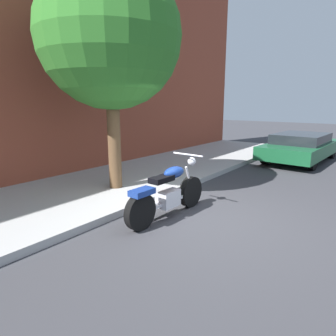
% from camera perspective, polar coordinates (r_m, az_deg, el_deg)
% --- Properties ---
extents(ground_plane, '(60.00, 60.00, 0.00)m').
position_cam_1_polar(ground_plane, '(5.57, 6.94, -9.73)').
color(ground_plane, '#38383D').
extents(sidewalk, '(19.72, 3.36, 0.14)m').
position_cam_1_polar(sidewalk, '(7.40, -13.13, -3.72)').
color(sidewalk, '#A6A6A6').
rests_on(sidewalk, ground).
extents(building_facade, '(19.72, 0.50, 7.73)m').
position_cam_1_polar(building_facade, '(8.87, -23.18, 23.11)').
color(building_facade, brown).
rests_on(building_facade, ground).
extents(motorcycle, '(2.12, 0.70, 1.14)m').
position_cam_1_polar(motorcycle, '(5.43, -0.05, -5.15)').
color(motorcycle, black).
rests_on(motorcycle, ground).
extents(parked_car_green, '(4.40, 2.04, 1.03)m').
position_cam_1_polar(parked_car_green, '(11.81, 24.79, 3.92)').
color(parked_car_green, black).
rests_on(parked_car_green, ground).
extents(street_tree, '(3.13, 3.13, 5.09)m').
position_cam_1_polar(street_tree, '(6.95, -11.41, 23.99)').
color(street_tree, brown).
rests_on(street_tree, ground).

